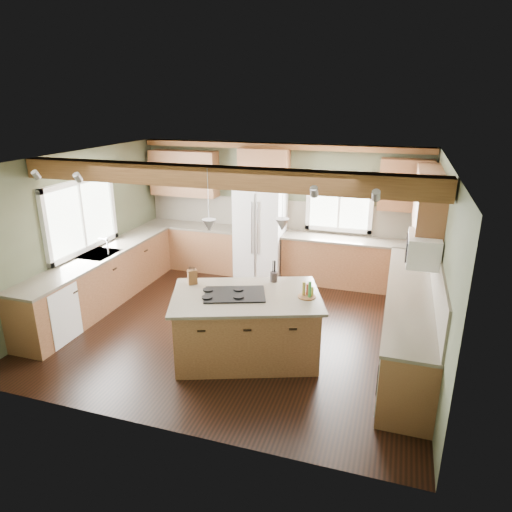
% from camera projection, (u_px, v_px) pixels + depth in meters
% --- Properties ---
extents(floor, '(5.60, 5.60, 0.00)m').
position_uv_depth(floor, '(239.00, 325.00, 7.20)').
color(floor, black).
rests_on(floor, ground).
extents(ceiling, '(5.60, 5.60, 0.00)m').
position_uv_depth(ceiling, '(237.00, 159.00, 6.35)').
color(ceiling, silver).
rests_on(ceiling, wall_back).
extents(wall_back, '(5.60, 0.00, 5.60)m').
position_uv_depth(wall_back, '(281.00, 210.00, 9.02)').
color(wall_back, '#434833').
rests_on(wall_back, ground).
extents(wall_left, '(0.00, 5.00, 5.00)m').
position_uv_depth(wall_left, '(80.00, 231.00, 7.58)').
color(wall_left, '#434833').
rests_on(wall_left, ground).
extents(wall_right, '(0.00, 5.00, 5.00)m').
position_uv_depth(wall_right, '(439.00, 267.00, 5.97)').
color(wall_right, '#434833').
rests_on(wall_right, ground).
extents(ceiling_beam, '(5.55, 0.26, 0.26)m').
position_uv_depth(ceiling_beam, '(215.00, 177.00, 5.67)').
color(ceiling_beam, '#553118').
rests_on(ceiling_beam, ceiling).
extents(soffit_trim, '(5.55, 0.20, 0.10)m').
position_uv_depth(soffit_trim, '(281.00, 146.00, 8.53)').
color(soffit_trim, '#553118').
rests_on(soffit_trim, ceiling).
extents(backsplash_back, '(5.58, 0.03, 0.58)m').
position_uv_depth(backsplash_back, '(280.00, 214.00, 9.04)').
color(backsplash_back, brown).
rests_on(backsplash_back, wall_back).
extents(backsplash_right, '(0.03, 3.70, 0.58)m').
position_uv_depth(backsplash_right, '(436.00, 272.00, 6.05)').
color(backsplash_right, brown).
rests_on(backsplash_right, wall_right).
extents(base_cab_back_left, '(2.02, 0.60, 0.88)m').
position_uv_depth(base_cab_back_left, '(194.00, 247.00, 9.55)').
color(base_cab_back_left, brown).
rests_on(base_cab_back_left, floor).
extents(counter_back_left, '(2.06, 0.64, 0.04)m').
position_uv_depth(counter_back_left, '(193.00, 226.00, 9.40)').
color(counter_back_left, '#4D4538').
rests_on(counter_back_left, base_cab_back_left).
extents(base_cab_back_right, '(2.62, 0.60, 0.88)m').
position_uv_depth(base_cab_back_right, '(352.00, 263.00, 8.61)').
color(base_cab_back_right, brown).
rests_on(base_cab_back_right, floor).
extents(counter_back_right, '(2.66, 0.64, 0.04)m').
position_uv_depth(counter_back_right, '(354.00, 240.00, 8.46)').
color(counter_back_right, '#4D4538').
rests_on(counter_back_right, base_cab_back_right).
extents(base_cab_left, '(0.60, 3.70, 0.88)m').
position_uv_depth(base_cab_left, '(103.00, 280.00, 7.82)').
color(base_cab_left, brown).
rests_on(base_cab_left, floor).
extents(counter_left, '(0.64, 3.74, 0.04)m').
position_uv_depth(counter_left, '(100.00, 255.00, 7.67)').
color(counter_left, '#4D4538').
rests_on(counter_left, base_cab_left).
extents(base_cab_right, '(0.60, 3.70, 0.88)m').
position_uv_depth(base_cab_right, '(408.00, 321.00, 6.39)').
color(base_cab_right, brown).
rests_on(base_cab_right, floor).
extents(counter_right, '(0.64, 3.74, 0.04)m').
position_uv_depth(counter_right, '(411.00, 291.00, 6.24)').
color(counter_right, '#4D4538').
rests_on(counter_right, base_cab_right).
extents(upper_cab_back_left, '(1.40, 0.35, 0.90)m').
position_uv_depth(upper_cab_back_left, '(184.00, 173.00, 9.22)').
color(upper_cab_back_left, brown).
rests_on(upper_cab_back_left, wall_back).
extents(upper_cab_over_fridge, '(0.96, 0.35, 0.70)m').
position_uv_depth(upper_cab_over_fridge, '(264.00, 167.00, 8.67)').
color(upper_cab_over_fridge, brown).
rests_on(upper_cab_over_fridge, wall_back).
extents(upper_cab_right, '(0.35, 2.20, 0.90)m').
position_uv_depth(upper_cab_right, '(428.00, 203.00, 6.62)').
color(upper_cab_right, brown).
rests_on(upper_cab_right, wall_right).
extents(upper_cab_back_corner, '(0.90, 0.35, 0.90)m').
position_uv_depth(upper_cab_back_corner, '(406.00, 185.00, 7.99)').
color(upper_cab_back_corner, brown).
rests_on(upper_cab_back_corner, wall_back).
extents(window_left, '(0.04, 1.60, 1.05)m').
position_uv_depth(window_left, '(81.00, 216.00, 7.54)').
color(window_left, white).
rests_on(window_left, wall_left).
extents(window_back, '(1.10, 0.04, 1.00)m').
position_uv_depth(window_back, '(340.00, 201.00, 8.59)').
color(window_back, white).
rests_on(window_back, wall_back).
extents(sink, '(0.50, 0.65, 0.03)m').
position_uv_depth(sink, '(100.00, 255.00, 7.67)').
color(sink, '#262628').
rests_on(sink, counter_left).
extents(faucet, '(0.02, 0.02, 0.28)m').
position_uv_depth(faucet, '(108.00, 247.00, 7.57)').
color(faucet, '#B2B2B7').
rests_on(faucet, sink).
extents(dishwasher, '(0.60, 0.60, 0.84)m').
position_uv_depth(dishwasher, '(49.00, 313.00, 6.65)').
color(dishwasher, white).
rests_on(dishwasher, floor).
extents(oven, '(0.60, 0.72, 0.84)m').
position_uv_depth(oven, '(406.00, 372.00, 5.22)').
color(oven, white).
rests_on(oven, floor).
extents(microwave, '(0.40, 0.70, 0.38)m').
position_uv_depth(microwave, '(423.00, 249.00, 5.91)').
color(microwave, white).
rests_on(microwave, wall_right).
extents(pendant_left, '(0.18, 0.18, 0.16)m').
position_uv_depth(pendant_left, '(209.00, 226.00, 5.74)').
color(pendant_left, '#B2B2B7').
rests_on(pendant_left, ceiling).
extents(pendant_right, '(0.18, 0.18, 0.16)m').
position_uv_depth(pendant_right, '(282.00, 225.00, 5.77)').
color(pendant_right, '#B2B2B7').
rests_on(pendant_right, ceiling).
extents(refrigerator, '(0.90, 0.74, 1.80)m').
position_uv_depth(refrigerator, '(261.00, 233.00, 8.90)').
color(refrigerator, white).
rests_on(refrigerator, floor).
extents(island, '(2.12, 1.69, 0.88)m').
position_uv_depth(island, '(246.00, 327.00, 6.23)').
color(island, brown).
rests_on(island, floor).
extents(island_top, '(2.28, 1.85, 0.04)m').
position_uv_depth(island_top, '(246.00, 296.00, 6.08)').
color(island_top, '#4D4538').
rests_on(island_top, island).
extents(cooktop, '(0.93, 0.78, 0.02)m').
position_uv_depth(cooktop, '(235.00, 294.00, 6.06)').
color(cooktop, black).
rests_on(cooktop, island_top).
extents(knife_block, '(0.16, 0.15, 0.21)m').
position_uv_depth(knife_block, '(192.00, 277.00, 6.39)').
color(knife_block, brown).
rests_on(knife_block, island_top).
extents(utensil_crock, '(0.13, 0.13, 0.14)m').
position_uv_depth(utensil_crock, '(274.00, 277.00, 6.49)').
color(utensil_crock, '#3B322F').
rests_on(utensil_crock, island_top).
extents(bottle_tray, '(0.32, 0.32, 0.22)m').
position_uv_depth(bottle_tray, '(307.00, 289.00, 5.96)').
color(bottle_tray, brown).
rests_on(bottle_tray, island_top).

